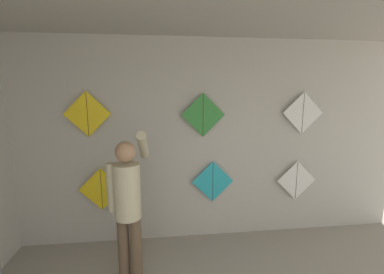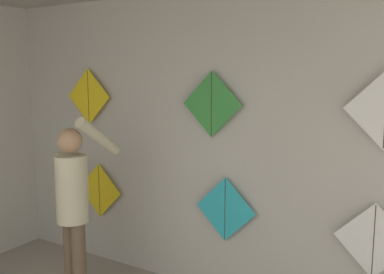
{
  "view_description": "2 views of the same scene",
  "coord_description": "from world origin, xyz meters",
  "px_view_note": "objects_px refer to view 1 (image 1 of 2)",
  "views": [
    {
      "loc": [
        -0.57,
        -0.09,
        2.09
      ],
      "look_at": [
        -0.2,
        3.07,
        1.53
      ],
      "focal_mm": 24.0,
      "sensor_mm": 36.0,
      "label": 1
    },
    {
      "loc": [
        1.78,
        -0.03,
        2.06
      ],
      "look_at": [
        -0.09,
        3.07,
        1.52
      ],
      "focal_mm": 40.0,
      "sensor_mm": 36.0,
      "label": 2
    }
  ],
  "objects_px": {
    "kite_1": "(213,182)",
    "kite_2": "(296,180)",
    "kite_5": "(303,113)",
    "shopkeeper": "(128,201)",
    "kite_3": "(87,114)",
    "kite_4": "(203,115)",
    "kite_0": "(101,189)"
  },
  "relations": [
    {
      "from": "kite_1",
      "to": "kite_2",
      "type": "bearing_deg",
      "value": 0.0
    },
    {
      "from": "kite_5",
      "to": "kite_2",
      "type": "bearing_deg",
      "value": 180.0
    },
    {
      "from": "shopkeeper",
      "to": "kite_5",
      "type": "height_order",
      "value": "kite_5"
    },
    {
      "from": "shopkeeper",
      "to": "kite_3",
      "type": "height_order",
      "value": "kite_3"
    },
    {
      "from": "kite_4",
      "to": "shopkeeper",
      "type": "bearing_deg",
      "value": -139.16
    },
    {
      "from": "kite_2",
      "to": "kite_4",
      "type": "xyz_separation_m",
      "value": [
        -1.4,
        0.0,
        0.98
      ]
    },
    {
      "from": "kite_0",
      "to": "kite_4",
      "type": "distance_m",
      "value": 1.7
    },
    {
      "from": "kite_2",
      "to": "kite_1",
      "type": "bearing_deg",
      "value": 180.0
    },
    {
      "from": "kite_0",
      "to": "kite_3",
      "type": "height_order",
      "value": "kite_3"
    },
    {
      "from": "kite_1",
      "to": "kite_3",
      "type": "height_order",
      "value": "kite_3"
    },
    {
      "from": "kite_0",
      "to": "kite_1",
      "type": "relative_size",
      "value": 1.0
    },
    {
      "from": "kite_0",
      "to": "kite_2",
      "type": "xyz_separation_m",
      "value": [
        2.78,
        0.0,
        0.01
      ]
    },
    {
      "from": "shopkeeper",
      "to": "kite_2",
      "type": "height_order",
      "value": "shopkeeper"
    },
    {
      "from": "kite_2",
      "to": "kite_3",
      "type": "distance_m",
      "value": 3.06
    },
    {
      "from": "kite_2",
      "to": "kite_4",
      "type": "height_order",
      "value": "kite_4"
    },
    {
      "from": "kite_0",
      "to": "kite_2",
      "type": "bearing_deg",
      "value": 0.0
    },
    {
      "from": "shopkeeper",
      "to": "kite_2",
      "type": "relative_size",
      "value": 2.88
    },
    {
      "from": "kite_2",
      "to": "kite_4",
      "type": "relative_size",
      "value": 1.0
    },
    {
      "from": "kite_1",
      "to": "kite_5",
      "type": "relative_size",
      "value": 1.0
    },
    {
      "from": "kite_5",
      "to": "shopkeeper",
      "type": "bearing_deg",
      "value": -161.19
    },
    {
      "from": "kite_0",
      "to": "kite_2",
      "type": "height_order",
      "value": "kite_2"
    },
    {
      "from": "shopkeeper",
      "to": "kite_3",
      "type": "relative_size",
      "value": 2.88
    },
    {
      "from": "kite_1",
      "to": "kite_2",
      "type": "relative_size",
      "value": 1.0
    },
    {
      "from": "kite_0",
      "to": "kite_5",
      "type": "xyz_separation_m",
      "value": [
        2.8,
        0.0,
        1.0
      ]
    },
    {
      "from": "shopkeeper",
      "to": "kite_0",
      "type": "xyz_separation_m",
      "value": [
        -0.46,
        0.8,
        -0.16
      ]
    },
    {
      "from": "kite_3",
      "to": "kite_5",
      "type": "height_order",
      "value": "kite_3"
    },
    {
      "from": "kite_1",
      "to": "kite_4",
      "type": "xyz_separation_m",
      "value": [
        -0.15,
        0.0,
        0.94
      ]
    },
    {
      "from": "kite_3",
      "to": "kite_5",
      "type": "relative_size",
      "value": 1.0
    },
    {
      "from": "kite_2",
      "to": "kite_4",
      "type": "distance_m",
      "value": 1.71
    },
    {
      "from": "kite_1",
      "to": "kite_0",
      "type": "bearing_deg",
      "value": 180.0
    },
    {
      "from": "shopkeeper",
      "to": "kite_1",
      "type": "relative_size",
      "value": 2.88
    },
    {
      "from": "kite_0",
      "to": "kite_5",
      "type": "distance_m",
      "value": 2.97
    }
  ]
}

